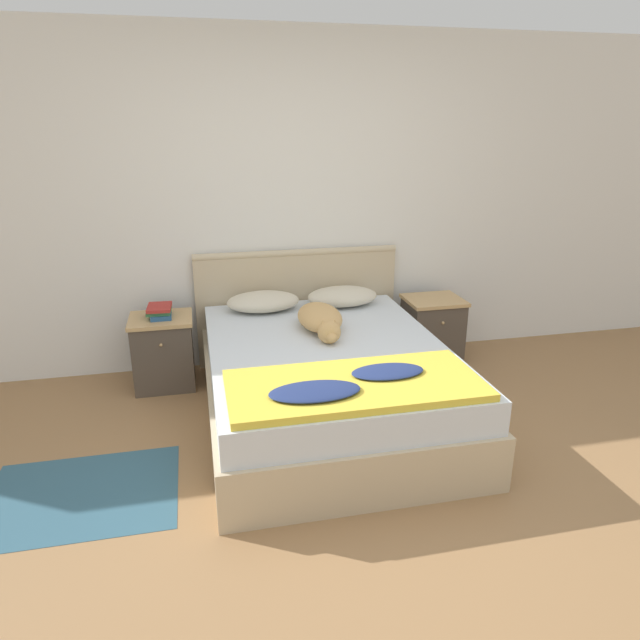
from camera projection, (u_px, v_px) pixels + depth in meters
ground_plane at (363, 515)px, 2.89m from camera, size 16.00×16.00×0.00m
wall_back at (288, 205)px, 4.43m from camera, size 9.00×0.06×2.55m
bed at (327, 383)px, 3.75m from camera, size 1.55×2.03×0.53m
headboard at (298, 303)px, 4.63m from camera, size 1.63×0.06×0.93m
nightstand_left at (164, 352)px, 4.23m from camera, size 0.45×0.40×0.54m
nightstand_right at (432, 330)px, 4.67m from camera, size 0.45×0.40×0.54m
pillow_left at (263, 301)px, 4.30m from camera, size 0.55×0.35×0.14m
pillow_right at (342, 296)px, 4.43m from camera, size 0.55×0.35×0.14m
quilt at (353, 385)px, 3.05m from camera, size 1.37×0.62×0.07m
dog at (321, 319)px, 3.90m from camera, size 0.30×0.71×0.17m
book_stack at (160, 311)px, 4.14m from camera, size 0.18×0.24×0.09m
rug at (83, 495)px, 3.04m from camera, size 0.99×0.77×0.00m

